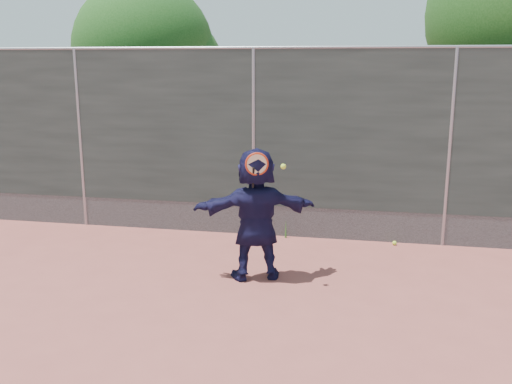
# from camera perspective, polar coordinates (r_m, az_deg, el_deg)

# --- Properties ---
(ground) EXTENTS (80.00, 80.00, 0.00)m
(ground) POSITION_cam_1_polar(r_m,az_deg,el_deg) (6.31, -6.66, -13.42)
(ground) COLOR #9E4C42
(ground) RESTS_ON ground
(player) EXTENTS (1.69, 1.01, 1.74)m
(player) POSITION_cam_1_polar(r_m,az_deg,el_deg) (7.37, 0.00, -2.20)
(player) COLOR #151438
(player) RESTS_ON ground
(ball_ground) EXTENTS (0.07, 0.07, 0.07)m
(ball_ground) POSITION_cam_1_polar(r_m,az_deg,el_deg) (9.16, 13.68, -4.98)
(ball_ground) COLOR #C7F035
(ball_ground) RESTS_ON ground
(fence) EXTENTS (20.00, 0.06, 3.03)m
(fence) POSITION_cam_1_polar(r_m,az_deg,el_deg) (9.13, -0.24, 5.31)
(fence) COLOR #38423D
(fence) RESTS_ON ground
(swing_action) EXTENTS (0.51, 0.15, 0.51)m
(swing_action) POSITION_cam_1_polar(r_m,az_deg,el_deg) (7.02, 0.33, 2.65)
(swing_action) COLOR red
(swing_action) RESTS_ON ground
(tree_left) EXTENTS (3.15, 3.00, 4.53)m
(tree_left) POSITION_cam_1_polar(r_m,az_deg,el_deg) (12.79, -10.40, 13.37)
(tree_left) COLOR #382314
(tree_left) RESTS_ON ground
(weed_clump) EXTENTS (0.68, 0.07, 0.30)m
(weed_clump) POSITION_cam_1_polar(r_m,az_deg,el_deg) (9.27, 1.41, -3.74)
(weed_clump) COLOR #387226
(weed_clump) RESTS_ON ground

